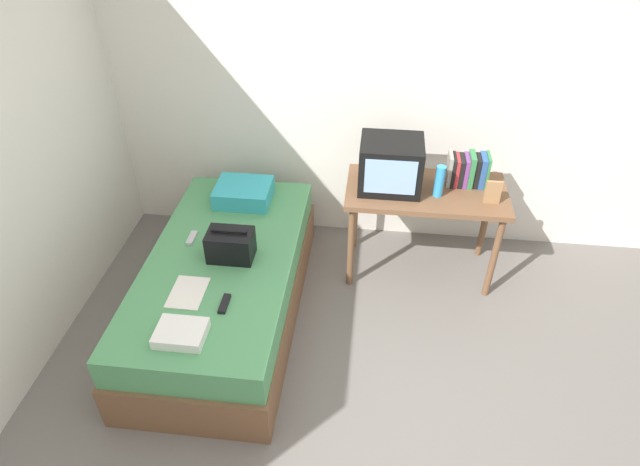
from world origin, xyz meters
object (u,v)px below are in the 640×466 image
water_bottle (440,181)px  handbag (231,245)px  tv (391,165)px  pillow (244,193)px  picture_frame (493,192)px  book_row (468,170)px  remote_silver (192,238)px  remote_dark (225,304)px  bed (225,286)px  desk (425,200)px  magazine (188,292)px  folded_towel (181,333)px

water_bottle → handbag: size_ratio=0.78×
tv → pillow: tv is taller
tv → picture_frame: size_ratio=2.55×
book_row → remote_silver: size_ratio=2.00×
picture_frame → remote_dark: picture_frame is taller
remote_dark → pillow: bearing=97.1°
bed → remote_silver: bearing=148.0°
bed → pillow: pillow is taller
desk → pillow: 1.37m
desk → magazine: desk is taller
desk → folded_towel: (-1.40, -1.40, -0.08)m
desk → handbag: (-1.29, -0.67, -0.01)m
tv → folded_towel: bearing=-128.8°
remote_silver → folded_towel: bearing=-76.2°
folded_towel → picture_frame: bearing=34.6°
picture_frame → magazine: size_ratio=0.60×
remote_dark → magazine: bearing=163.4°
bed → water_bottle: size_ratio=8.52×
book_row → remote_dark: (-1.51, -1.23, -0.31)m
bed → remote_dark: (0.14, -0.45, 0.29)m
tv → book_row: (0.56, 0.10, -0.07)m
folded_towel → water_bottle: bearing=41.9°
water_bottle → remote_dark: size_ratio=1.50×
tv → pillow: bearing=179.8°
pillow → magazine: (-0.11, -1.06, -0.06)m
desk → folded_towel: 1.98m
magazine → remote_silver: 0.55m
pillow → magazine: pillow is taller
book_row → handbag: book_row is taller
pillow → picture_frame: bearing=-4.4°
picture_frame → folded_towel: size_ratio=0.62×
book_row → picture_frame: 0.28m
magazine → remote_dark: 0.26m
magazine → picture_frame: bearing=25.6°
picture_frame → remote_silver: size_ratio=1.20×
pillow → magazine: bearing=-96.1°
tv → book_row: tv is taller
water_bottle → magazine: (-1.55, -0.97, -0.32)m
desk → pillow: size_ratio=2.79×
magazine → handbag: bearing=63.6°
picture_frame → pillow: picture_frame is taller
desk → remote_dark: 1.66m
water_bottle → desk: bearing=133.7°
bed → tv: tv is taller
pillow → remote_silver: (-0.25, -0.53, -0.06)m
picture_frame → tv: bearing=169.3°
handbag → remote_silver: (-0.33, 0.15, -0.09)m
desk → picture_frame: picture_frame is taller
water_bottle → folded_towel: 2.00m
tv → picture_frame: tv is taller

